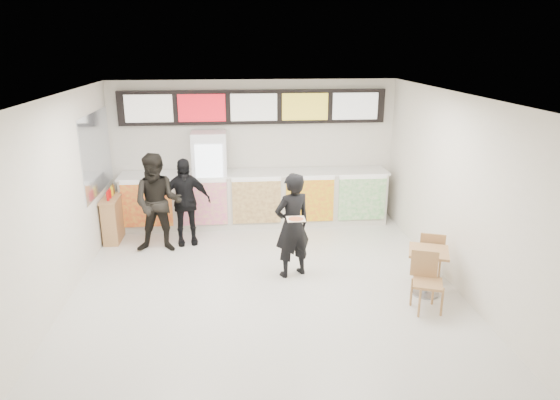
{
  "coord_description": "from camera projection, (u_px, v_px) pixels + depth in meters",
  "views": [
    {
      "loc": [
        -0.44,
        -6.98,
        3.71
      ],
      "look_at": [
        0.34,
        1.2,
        1.12
      ],
      "focal_mm": 32.0,
      "sensor_mm": 36.0,
      "label": 1
    }
  ],
  "objects": [
    {
      "name": "wall_back",
      "position": [
        254.0,
        151.0,
        10.65
      ],
      "size": [
        6.0,
        0.0,
        6.0
      ],
      "primitive_type": "plane",
      "rotation": [
        1.57,
        0.0,
        0.0
      ],
      "color": "silver",
      "rests_on": "floor"
    },
    {
      "name": "drinks_fridge",
      "position": [
        210.0,
        180.0,
        10.35
      ],
      "size": [
        0.7,
        0.67,
        2.0
      ],
      "color": "white",
      "rests_on": "floor"
    },
    {
      "name": "customer_mid",
      "position": [
        184.0,
        202.0,
        9.44
      ],
      "size": [
        1.04,
        0.57,
        1.68
      ],
      "primitive_type": "imported",
      "rotation": [
        0.0,
        0.0,
        0.16
      ],
      "color": "black",
      "rests_on": "floor"
    },
    {
      "name": "menu_board",
      "position": [
        254.0,
        107.0,
        10.28
      ],
      "size": [
        5.5,
        0.14,
        0.7
      ],
      "color": "black",
      "rests_on": "wall_back"
    },
    {
      "name": "ceiling",
      "position": [
        264.0,
        97.0,
        6.88
      ],
      "size": [
        7.0,
        7.0,
        0.0
      ],
      "primitive_type": "plane",
      "rotation": [
        3.14,
        0.0,
        0.0
      ],
      "color": "white",
      "rests_on": "wall_back"
    },
    {
      "name": "customer_left",
      "position": [
        158.0,
        203.0,
        9.07
      ],
      "size": [
        0.93,
        0.75,
        1.85
      ],
      "primitive_type": "imported",
      "rotation": [
        0.0,
        0.0,
        -0.05
      ],
      "color": "black",
      "rests_on": "floor"
    },
    {
      "name": "condiment_ledge",
      "position": [
        113.0,
        218.0,
        9.72
      ],
      "size": [
        0.32,
        0.78,
        1.04
      ],
      "color": "#B08350",
      "rests_on": "floor"
    },
    {
      "name": "service_counter",
      "position": [
        256.0,
        198.0,
        10.54
      ],
      "size": [
        5.56,
        0.77,
        1.14
      ],
      "color": "silver",
      "rests_on": "floor"
    },
    {
      "name": "wall_right",
      "position": [
        461.0,
        195.0,
        7.6
      ],
      "size": [
        0.0,
        7.0,
        7.0
      ],
      "primitive_type": "plane",
      "rotation": [
        1.57,
        0.0,
        -1.57
      ],
      "color": "silver",
      "rests_on": "floor"
    },
    {
      "name": "mirror_panel",
      "position": [
        97.0,
        153.0,
        9.31
      ],
      "size": [
        0.01,
        2.0,
        1.5
      ],
      "primitive_type": "cube",
      "color": "#B2B7BF",
      "rests_on": "wall_left"
    },
    {
      "name": "wall_left",
      "position": [
        54.0,
        207.0,
        7.06
      ],
      "size": [
        0.0,
        7.0,
        7.0
      ],
      "primitive_type": "plane",
      "rotation": [
        1.57,
        0.0,
        1.57
      ],
      "color": "silver",
      "rests_on": "floor"
    },
    {
      "name": "cafe_table",
      "position": [
        428.0,
        264.0,
        7.59
      ],
      "size": [
        0.89,
        1.52,
        0.86
      ],
      "rotation": [
        0.0,
        0.0,
        -0.36
      ],
      "color": "#B08350",
      "rests_on": "floor"
    },
    {
      "name": "customer_main",
      "position": [
        292.0,
        225.0,
        8.1
      ],
      "size": [
        0.76,
        0.64,
        1.76
      ],
      "primitive_type": "imported",
      "rotation": [
        0.0,
        0.0,
        3.56
      ],
      "color": "black",
      "rests_on": "floor"
    },
    {
      "name": "pizza_slice",
      "position": [
        296.0,
        219.0,
        7.59
      ],
      "size": [
        0.36,
        0.36,
        0.02
      ],
      "color": "beige",
      "rests_on": "customer_main"
    },
    {
      "name": "floor",
      "position": [
        266.0,
        292.0,
        7.78
      ],
      "size": [
        7.0,
        7.0,
        0.0
      ],
      "primitive_type": "plane",
      "color": "beige",
      "rests_on": "ground"
    }
  ]
}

